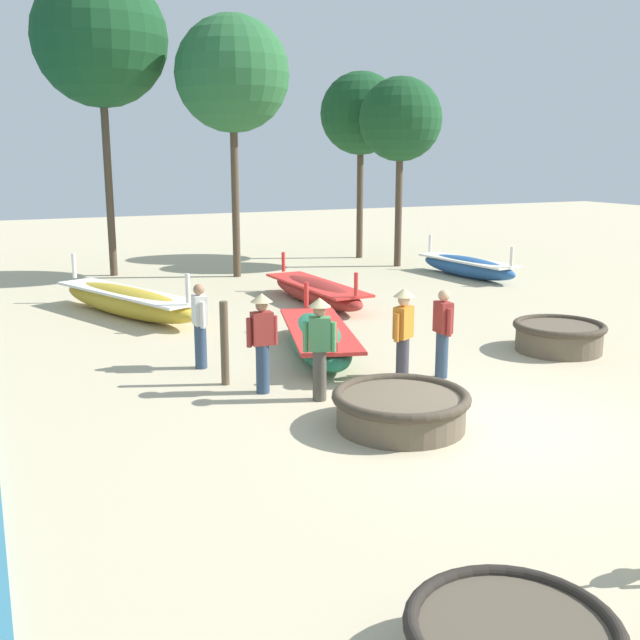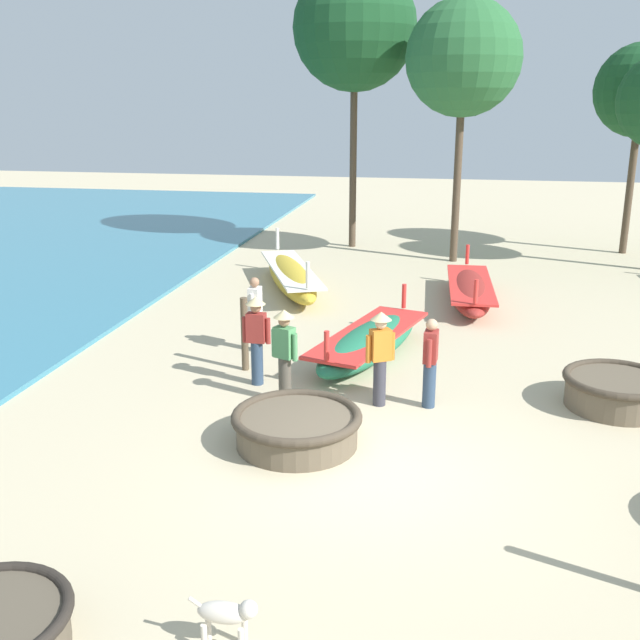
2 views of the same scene
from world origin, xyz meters
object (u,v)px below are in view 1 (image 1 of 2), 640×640
long_boat_white_hull (127,301)px  fisherman_standing_left (403,330)px  coracle_front_right (401,408)px  mooring_post_shoreline (225,343)px  long_boat_blue_hull (467,266)px  coracle_center (559,336)px  fisherman_with_hat (320,342)px  long_boat_ochre_hull (319,338)px  fisherman_crouching (262,336)px  tree_right_mid (361,114)px  fisherman_standing_right (200,324)px  tree_center (232,75)px  tree_leftmost (100,39)px  long_boat_red_hull (316,291)px  fisherman_hauling (443,331)px  tree_left_mid (401,120)px

long_boat_white_hull → fisherman_standing_left: size_ratio=3.17×
coracle_front_right → mooring_post_shoreline: (-1.67, 3.02, 0.43)m
long_boat_blue_hull → fisherman_standing_left: (-7.78, -9.05, 0.62)m
coracle_center → fisherman_with_hat: (-5.61, -0.79, 0.64)m
fisherman_with_hat → long_boat_ochre_hull: bearing=65.8°
coracle_center → fisherman_standing_left: size_ratio=1.09×
fisherman_crouching → coracle_front_right: bearing=-61.9°
long_boat_ochre_hull → tree_right_mid: size_ratio=0.64×
fisherman_standing_left → fisherman_standing_right: size_ratio=1.06×
long_boat_ochre_hull → tree_center: tree_center is taller
long_boat_white_hull → tree_right_mid: 13.15m
mooring_post_shoreline → tree_leftmost: (0.27, 12.82, 6.54)m
coracle_front_right → tree_right_mid: tree_right_mid is taller
fisherman_crouching → fisherman_standing_left: bearing=-13.8°
fisherman_with_hat → fisherman_standing_right: (-1.22, 2.58, -0.12)m
fisherman_with_hat → coracle_center: bearing=8.0°
coracle_center → tree_right_mid: bearing=78.8°
fisherman_crouching → tree_right_mid: 17.23m
long_boat_blue_hull → long_boat_red_hull: size_ratio=0.93×
fisherman_with_hat → mooring_post_shoreline: (-1.12, 1.42, -0.23)m
long_boat_red_hull → long_boat_white_hull: (-4.82, 0.48, 0.05)m
tree_right_mid → fisherman_hauling: bearing=-112.2°
long_boat_red_hull → tree_right_mid: 10.37m
fisherman_with_hat → tree_right_mid: size_ratio=0.25×
coracle_center → tree_center: bearing=104.0°
fisherman_standing_left → tree_right_mid: tree_right_mid is taller
tree_left_mid → long_boat_ochre_hull: bearing=-127.6°
coracle_front_right → mooring_post_shoreline: bearing=119.0°
long_boat_white_hull → tree_leftmost: (0.76, 6.52, 6.88)m
long_boat_blue_hull → tree_center: size_ratio=0.54×
tree_leftmost → fisherman_hauling: bearing=-76.7°
fisherman_standing_right → tree_center: tree_center is taller
fisherman_crouching → fisherman_with_hat: bearing=-46.6°
fisherman_standing_right → mooring_post_shoreline: (0.10, -1.16, -0.11)m
fisherman_standing_right → mooring_post_shoreline: bearing=-85.1°
coracle_front_right → fisherman_hauling: bearing=43.8°
long_boat_white_hull → fisherman_standing_right: bearing=-85.6°
long_boat_white_hull → fisherman_standing_right: fisherman_standing_right is taller
long_boat_blue_hull → tree_left_mid: (-0.83, 2.99, 4.63)m
coracle_center → long_boat_red_hull: (-2.40, 6.44, 0.01)m
long_boat_blue_hull → tree_leftmost: tree_leftmost is taller
fisherman_crouching → fisherman_hauling: 3.20m
coracle_center → tree_left_mid: 12.68m
fisherman_crouching → tree_right_mid: (9.07, 14.00, 4.32)m
long_boat_red_hull → mooring_post_shoreline: bearing=-126.7°
long_boat_blue_hull → tree_leftmost: (-10.25, 5.02, 6.92)m
tree_center → tree_right_mid: tree_center is taller
fisherman_hauling → long_boat_white_hull: bearing=118.6°
fisherman_hauling → mooring_post_shoreline: bearing=161.7°
long_boat_red_hull → tree_right_mid: (5.17, 7.50, 4.95)m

